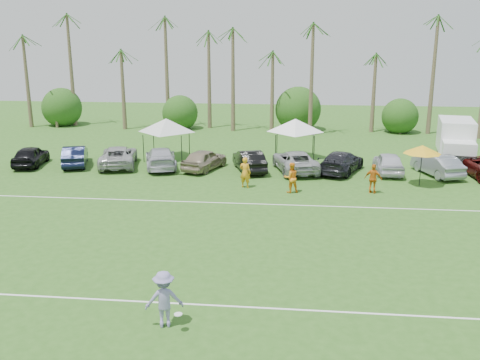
# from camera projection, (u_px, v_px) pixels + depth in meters

# --- Properties ---
(ground) EXTENTS (120.00, 120.00, 0.00)m
(ground) POSITION_uv_depth(u_px,v_px,m) (110.00, 330.00, 17.40)
(ground) COLOR #2D5B1B
(ground) RESTS_ON ground
(field_lines) EXTENTS (80.00, 12.10, 0.01)m
(field_lines) POSITION_uv_depth(u_px,v_px,m) (168.00, 240.00, 25.08)
(field_lines) COLOR white
(field_lines) RESTS_ON ground
(palm_tree_0) EXTENTS (2.40, 2.40, 8.90)m
(palm_tree_0) POSITION_uv_depth(u_px,v_px,m) (22.00, 54.00, 54.16)
(palm_tree_0) COLOR brown
(palm_tree_0) RESTS_ON ground
(palm_tree_1) EXTENTS (2.40, 2.40, 9.90)m
(palm_tree_1) POSITION_uv_depth(u_px,v_px,m) (69.00, 45.00, 53.42)
(palm_tree_1) COLOR brown
(palm_tree_1) RESTS_ON ground
(palm_tree_2) EXTENTS (2.40, 2.40, 10.90)m
(palm_tree_2) POSITION_uv_depth(u_px,v_px,m) (117.00, 36.00, 52.69)
(palm_tree_2) COLOR brown
(palm_tree_2) RESTS_ON ground
(palm_tree_3) EXTENTS (2.40, 2.40, 11.90)m
(palm_tree_3) POSITION_uv_depth(u_px,v_px,m) (156.00, 27.00, 52.06)
(palm_tree_3) COLOR brown
(palm_tree_3) RESTS_ON ground
(palm_tree_4) EXTENTS (2.40, 2.40, 8.90)m
(palm_tree_4) POSITION_uv_depth(u_px,v_px,m) (197.00, 55.00, 52.33)
(palm_tree_4) COLOR brown
(palm_tree_4) RESTS_ON ground
(palm_tree_5) EXTENTS (2.40, 2.40, 9.90)m
(palm_tree_5) POSITION_uv_depth(u_px,v_px,m) (238.00, 46.00, 51.69)
(palm_tree_5) COLOR brown
(palm_tree_5) RESTS_ON ground
(palm_tree_6) EXTENTS (2.40, 2.40, 10.90)m
(palm_tree_6) POSITION_uv_depth(u_px,v_px,m) (279.00, 36.00, 51.06)
(palm_tree_6) COLOR brown
(palm_tree_6) RESTS_ON ground
(palm_tree_7) EXTENTS (2.40, 2.40, 11.90)m
(palm_tree_7) POSITION_uv_depth(u_px,v_px,m) (322.00, 27.00, 50.43)
(palm_tree_7) COLOR brown
(palm_tree_7) RESTS_ON ground
(palm_tree_8) EXTENTS (2.40, 2.40, 8.90)m
(palm_tree_8) POSITION_uv_depth(u_px,v_px,m) (374.00, 55.00, 50.60)
(palm_tree_8) COLOR brown
(palm_tree_8) RESTS_ON ground
(palm_tree_9) EXTENTS (2.40, 2.40, 9.90)m
(palm_tree_9) POSITION_uv_depth(u_px,v_px,m) (429.00, 46.00, 49.86)
(palm_tree_9) COLOR brown
(palm_tree_9) RESTS_ON ground
(bush_tree_0) EXTENTS (4.00, 4.00, 4.00)m
(bush_tree_0) POSITION_uv_depth(u_px,v_px,m) (60.00, 109.00, 56.30)
(bush_tree_0) COLOR brown
(bush_tree_0) RESTS_ON ground
(bush_tree_1) EXTENTS (4.00, 4.00, 4.00)m
(bush_tree_1) POSITION_uv_depth(u_px,v_px,m) (181.00, 111.00, 54.98)
(bush_tree_1) COLOR brown
(bush_tree_1) RESTS_ON ground
(bush_tree_2) EXTENTS (4.00, 4.00, 4.00)m
(bush_tree_2) POSITION_uv_depth(u_px,v_px,m) (298.00, 113.00, 53.75)
(bush_tree_2) COLOR brown
(bush_tree_2) RESTS_ON ground
(bush_tree_3) EXTENTS (4.00, 4.00, 4.00)m
(bush_tree_3) POSITION_uv_depth(u_px,v_px,m) (400.00, 114.00, 52.73)
(bush_tree_3) COLOR brown
(bush_tree_3) RESTS_ON ground
(sideline_player_a) EXTENTS (0.82, 0.65, 1.97)m
(sideline_player_a) POSITION_uv_depth(u_px,v_px,m) (245.00, 172.00, 33.53)
(sideline_player_a) COLOR orange
(sideline_player_a) RESTS_ON ground
(sideline_player_b) EXTENTS (1.09, 0.96, 1.87)m
(sideline_player_b) POSITION_uv_depth(u_px,v_px,m) (291.00, 178.00, 32.48)
(sideline_player_b) COLOR orange
(sideline_player_b) RESTS_ON ground
(sideline_player_c) EXTENTS (1.15, 0.81, 1.82)m
(sideline_player_c) POSITION_uv_depth(u_px,v_px,m) (373.00, 179.00, 32.32)
(sideline_player_c) COLOR #CB6816
(sideline_player_c) RESTS_ON ground
(box_truck) EXTENTS (3.36, 6.46, 3.17)m
(box_truck) POSITION_uv_depth(u_px,v_px,m) (456.00, 141.00, 39.96)
(box_truck) COLOR white
(box_truck) RESTS_ON ground
(canopy_tent_left) EXTENTS (4.51, 4.51, 3.65)m
(canopy_tent_left) POSITION_uv_depth(u_px,v_px,m) (166.00, 119.00, 41.03)
(canopy_tent_left) COLOR black
(canopy_tent_left) RESTS_ON ground
(canopy_tent_right) EXTENTS (4.46, 4.46, 3.61)m
(canopy_tent_right) POSITION_uv_depth(u_px,v_px,m) (296.00, 119.00, 41.12)
(canopy_tent_right) COLOR black
(canopy_tent_right) RESTS_ON ground
(market_umbrella) EXTENTS (2.37, 2.37, 2.64)m
(market_umbrella) POSITION_uv_depth(u_px,v_px,m) (422.00, 149.00, 33.57)
(market_umbrella) COLOR black
(market_umbrella) RESTS_ON ground
(frisbee_player) EXTENTS (1.40, 1.02, 1.94)m
(frisbee_player) POSITION_uv_depth(u_px,v_px,m) (164.00, 299.00, 17.43)
(frisbee_player) COLOR #847DB2
(frisbee_player) RESTS_ON ground
(parked_car_0) EXTENTS (2.41, 4.59, 1.49)m
(parked_car_0) POSITION_uv_depth(u_px,v_px,m) (31.00, 156.00, 39.26)
(parked_car_0) COLOR black
(parked_car_0) RESTS_ON ground
(parked_car_1) EXTENTS (2.92, 4.79, 1.49)m
(parked_car_1) POSITION_uv_depth(u_px,v_px,m) (75.00, 156.00, 39.31)
(parked_car_1) COLOR black
(parked_car_1) RESTS_ON ground
(parked_car_2) EXTENTS (3.62, 5.78, 1.49)m
(parked_car_2) POSITION_uv_depth(u_px,v_px,m) (118.00, 156.00, 39.14)
(parked_car_2) COLOR #A8A8A8
(parked_car_2) RESTS_ON ground
(parked_car_3) EXTENTS (3.45, 5.51, 1.49)m
(parked_car_3) POSITION_uv_depth(u_px,v_px,m) (161.00, 158.00, 38.62)
(parked_car_3) COLOR #B4B4BF
(parked_car_3) RESTS_ON ground
(parked_car_4) EXTENTS (3.13, 4.71, 1.49)m
(parked_car_4) POSITION_uv_depth(u_px,v_px,m) (204.00, 159.00, 38.12)
(parked_car_4) COLOR gray
(parked_car_4) RESTS_ON ground
(parked_car_5) EXTENTS (2.91, 4.79, 1.49)m
(parked_car_5) POSITION_uv_depth(u_px,v_px,m) (249.00, 161.00, 37.76)
(parked_car_5) COLOR black
(parked_car_5) RESTS_ON ground
(parked_car_6) EXTENTS (3.73, 5.81, 1.49)m
(parked_car_6) POSITION_uv_depth(u_px,v_px,m) (295.00, 161.00, 37.61)
(parked_car_6) COLOR #A4A5A7
(parked_car_6) RESTS_ON ground
(parked_car_7) EXTENTS (3.84, 5.54, 1.49)m
(parked_car_7) POSITION_uv_depth(u_px,v_px,m) (341.00, 162.00, 37.38)
(parked_car_7) COLOR black
(parked_car_7) RESTS_ON ground
(parked_car_8) EXTENTS (1.80, 4.39, 1.49)m
(parked_car_8) POSITION_uv_depth(u_px,v_px,m) (388.00, 163.00, 37.12)
(parked_car_8) COLOR silver
(parked_car_8) RESTS_ON ground
(parked_car_9) EXTENTS (2.89, 4.79, 1.49)m
(parked_car_9) POSITION_uv_depth(u_px,v_px,m) (437.00, 165.00, 36.52)
(parked_car_9) COLOR gray
(parked_car_9) RESTS_ON ground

